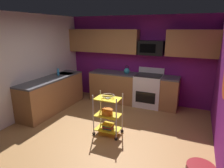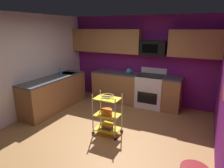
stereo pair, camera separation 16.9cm
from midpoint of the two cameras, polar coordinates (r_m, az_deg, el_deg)
The scene contains 13 objects.
floor at distance 4.41m, azimuth -2.00°, elevation -14.85°, with size 4.40×4.80×0.04m, color #A87542.
wall_back at distance 6.11m, azimuth 8.73°, elevation 6.94°, with size 4.52×0.06×2.60m, color #751970.
wall_left at distance 5.31m, azimuth -23.95°, elevation 4.41°, with size 0.06×4.80×2.60m, color silver.
counter_run at distance 5.78m, azimuth -2.61°, elevation -1.93°, with size 3.54×2.75×0.92m.
oven_range at distance 5.87m, azimuth 11.89°, elevation -1.86°, with size 0.76×0.65×1.10m.
upper_cabinets at distance 5.90m, azimuth 7.36°, elevation 12.06°, with size 4.40×0.33×0.70m.
microwave at distance 5.72m, azimuth 12.86°, elevation 10.17°, with size 0.70×0.39×0.40m.
rolling_cart at distance 4.24m, azimuth -0.19°, elevation -8.95°, with size 0.59×0.37×0.91m.
fruit_bowl at distance 4.08m, azimuth -0.19°, elevation -3.54°, with size 0.27×0.27×0.07m.
mixing_bowl_large at distance 4.23m, azimuth -0.44°, elevation -8.07°, with size 0.25×0.25×0.11m.
book_stack at distance 4.36m, azimuth -0.18°, elevation -12.05°, with size 0.24×0.20×0.12m.
kettle at distance 5.92m, azimuth 5.83°, elevation 3.77°, with size 0.21×0.18×0.26m.
dish_soap_bottle at distance 5.88m, azimuth -13.89°, elevation 3.53°, with size 0.06×0.06×0.20m, color #2D8CBF.
Camera 2 is at (1.88, -3.30, 2.24)m, focal length 31.47 mm.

